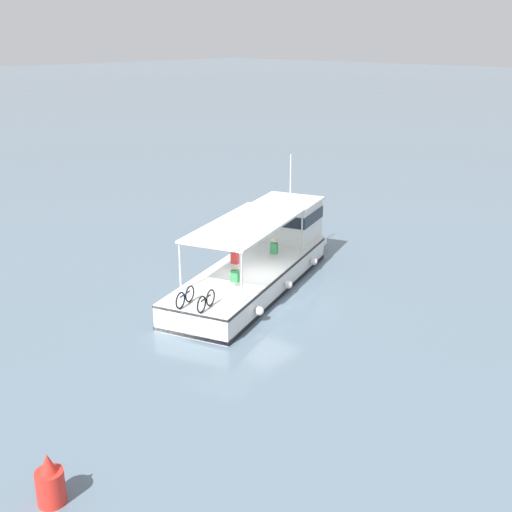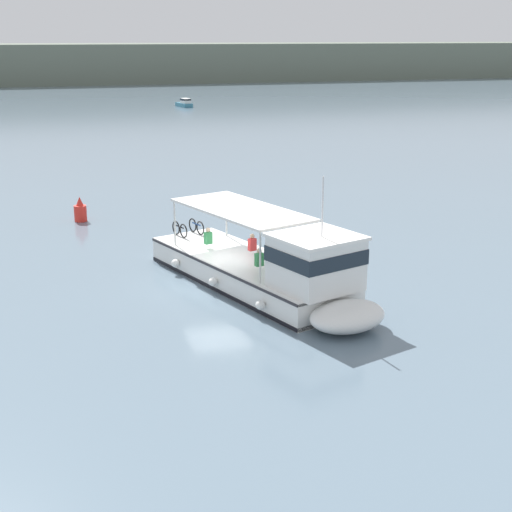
{
  "view_description": "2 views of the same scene",
  "coord_description": "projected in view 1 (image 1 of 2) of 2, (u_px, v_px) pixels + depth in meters",
  "views": [
    {
      "loc": [
        -17.11,
        19.01,
        10.89
      ],
      "look_at": [
        1.43,
        -0.99,
        1.4
      ],
      "focal_mm": 45.13,
      "sensor_mm": 36.0,
      "label": 1
    },
    {
      "loc": [
        -6.98,
        -28.85,
        10.08
      ],
      "look_at": [
        1.43,
        -0.99,
        1.4
      ],
      "focal_mm": 52.16,
      "sensor_mm": 36.0,
      "label": 2
    }
  ],
  "objects": [
    {
      "name": "ground_plane",
      "position": [
        265.0,
        300.0,
        27.73
      ],
      "size": [
        400.0,
        400.0,
        0.0
      ],
      "primitive_type": "plane",
      "color": "slate"
    },
    {
      "name": "channel_buoy",
      "position": [
        50.0,
        483.0,
        15.58
      ],
      "size": [
        0.7,
        0.7,
        1.4
      ],
      "color": "red",
      "rests_on": "ground"
    },
    {
      "name": "ferry_main",
      "position": [
        265.0,
        257.0,
        29.88
      ],
      "size": [
        6.95,
        13.03,
        5.32
      ],
      "color": "white",
      "rests_on": "ground"
    }
  ]
}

